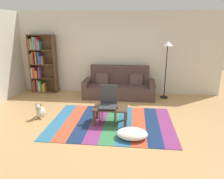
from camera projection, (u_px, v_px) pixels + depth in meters
name	position (u px, v px, depth m)	size (l,w,h in m)	color
ground_plane	(108.00, 124.00, 4.92)	(14.00, 14.00, 0.00)	tan
back_wall	(117.00, 53.00, 6.96)	(6.80, 0.10, 2.70)	silver
rug	(112.00, 123.00, 4.95)	(2.88, 2.04, 0.01)	teal
couch	(119.00, 87.00, 6.74)	(2.26, 0.80, 1.00)	#4C3833
bookshelf	(40.00, 65.00, 7.11)	(0.90, 0.28, 1.96)	brown
coffee_table	(111.00, 110.00, 4.85)	(0.79, 0.48, 0.39)	#513826
pouf	(132.00, 134.00, 4.23)	(0.64, 0.48, 0.19)	white
dog	(40.00, 112.00, 5.20)	(0.22, 0.35, 0.40)	beige
standing_lamp	(167.00, 51.00, 6.32)	(0.32, 0.32, 1.79)	black
tv_remote	(115.00, 107.00, 4.79)	(0.04, 0.15, 0.02)	black
folding_chair	(108.00, 101.00, 4.85)	(0.40, 0.40, 0.90)	#38383D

